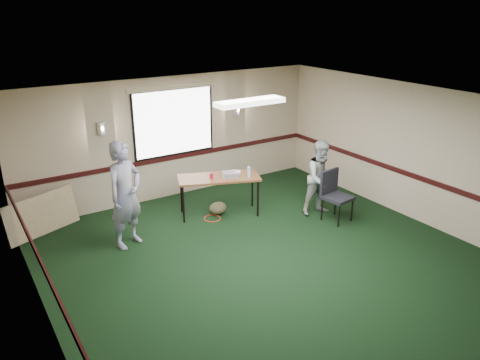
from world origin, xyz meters
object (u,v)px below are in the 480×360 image
projector (230,174)px  person_right (321,178)px  folding_table (219,180)px  conference_chair (334,192)px  person_left (125,195)px

projector → person_right: bearing=-13.2°
projector → person_right: (1.60, -0.97, -0.09)m
folding_table → conference_chair: size_ratio=1.73×
person_left → person_right: (3.84, -0.85, -0.19)m
folding_table → projector: size_ratio=5.82×
folding_table → conference_chair: 2.34m
conference_chair → projector: bearing=132.3°
projector → person_left: size_ratio=0.16×
conference_chair → person_right: size_ratio=0.65×
folding_table → person_left: person_left is taller
projector → person_right: size_ratio=0.20×
conference_chair → person_right: bearing=85.8°
person_left → conference_chair: bearing=-42.0°
folding_table → conference_chair: (1.82, -1.46, -0.17)m
folding_table → person_left: bearing=-151.6°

